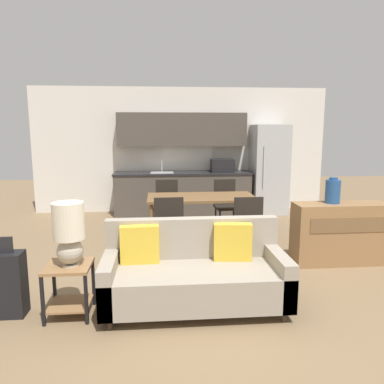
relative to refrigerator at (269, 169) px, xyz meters
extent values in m
plane|color=#7F6647|center=(-1.87, -4.23, -0.95)|extent=(20.00, 20.00, 0.00)
cube|color=silver|center=(-1.87, 0.40, 0.40)|extent=(6.40, 0.06, 2.70)
cube|color=white|center=(-1.74, 0.36, 0.63)|extent=(1.09, 0.01, 0.95)
cube|color=#4C443D|center=(-1.87, 0.06, -0.52)|extent=(2.88, 0.62, 0.86)
cube|color=#232326|center=(-1.87, 0.06, -0.07)|extent=(2.91, 0.65, 0.04)
cube|color=#B2B5B7|center=(-2.31, 0.01, -0.05)|extent=(0.48, 0.36, 0.01)
cylinder|color=#B7BABC|center=(-2.31, 0.18, 0.07)|extent=(0.02, 0.02, 0.24)
cube|color=#4C443D|center=(-1.87, 0.20, 0.85)|extent=(2.74, 0.34, 0.70)
cube|color=black|center=(-1.02, 0.01, 0.09)|extent=(0.48, 0.36, 0.28)
cube|color=#B7BABC|center=(0.00, 0.00, 0.00)|extent=(0.73, 0.70, 1.90)
cylinder|color=silver|center=(-0.22, -0.37, 0.09)|extent=(0.02, 0.02, 0.85)
cube|color=brown|center=(-1.71, -2.07, -0.21)|extent=(1.70, 0.81, 0.04)
cylinder|color=brown|center=(-2.50, -2.41, -0.59)|extent=(0.05, 0.05, 0.72)
cylinder|color=brown|center=(-0.92, -2.41, -0.59)|extent=(0.05, 0.05, 0.72)
cylinder|color=brown|center=(-2.50, -1.72, -0.59)|extent=(0.05, 0.05, 0.72)
cylinder|color=brown|center=(-0.92, -1.72, -0.59)|extent=(0.05, 0.05, 0.72)
cylinder|color=#3D2D1E|center=(-2.84, -4.62, -0.90)|extent=(0.05, 0.05, 0.10)
cylinder|color=#3D2D1E|center=(-1.19, -4.62, -0.90)|extent=(0.05, 0.05, 0.10)
cylinder|color=#3D2D1E|center=(-2.84, -3.98, -0.90)|extent=(0.05, 0.05, 0.10)
cylinder|color=#3D2D1E|center=(-1.19, -3.98, -0.90)|extent=(0.05, 0.05, 0.10)
cube|color=gray|center=(-2.02, -4.30, -0.68)|extent=(1.85, 0.80, 0.34)
cube|color=gray|center=(-2.02, -3.97, -0.46)|extent=(1.85, 0.14, 0.78)
cube|color=gray|center=(-2.87, -4.30, -0.61)|extent=(0.14, 0.80, 0.48)
cube|color=gray|center=(-1.16, -4.30, -0.61)|extent=(0.14, 0.80, 0.48)
cube|color=gold|center=(-2.58, -4.10, -0.31)|extent=(0.40, 0.14, 0.40)
cube|color=gold|center=(-1.60, -4.10, -0.31)|extent=(0.41, 0.16, 0.40)
cube|color=olive|center=(-3.27, -4.31, -0.44)|extent=(0.44, 0.44, 0.03)
cube|color=olive|center=(-3.27, -4.31, -0.84)|extent=(0.39, 0.39, 0.02)
cube|color=black|center=(-3.46, -4.51, -0.70)|extent=(0.03, 0.03, 0.49)
cube|color=black|center=(-3.07, -4.51, -0.70)|extent=(0.03, 0.03, 0.49)
cube|color=black|center=(-3.46, -4.11, -0.70)|extent=(0.03, 0.03, 0.49)
cube|color=black|center=(-3.07, -4.11, -0.70)|extent=(0.03, 0.03, 0.49)
cylinder|color=#B2A893|center=(-3.23, -4.33, -0.42)|extent=(0.16, 0.16, 0.02)
sphere|color=#B2A893|center=(-3.23, -4.33, -0.28)|extent=(0.25, 0.25, 0.25)
cylinder|color=beige|center=(-3.23, -4.33, 0.02)|extent=(0.30, 0.30, 0.35)
cube|color=olive|center=(0.08, -3.13, -0.53)|extent=(1.28, 0.40, 0.83)
cube|color=brown|center=(0.08, -3.34, -0.37)|extent=(1.02, 0.01, 0.20)
cylinder|color=#234C84|center=(-0.04, -3.10, 0.04)|extent=(0.20, 0.20, 0.32)
cylinder|color=#234C84|center=(-0.04, -3.10, 0.22)|extent=(0.11, 0.11, 0.04)
cube|color=black|center=(-1.16, -1.40, -0.52)|extent=(0.45, 0.45, 0.04)
cube|color=black|center=(-1.18, -1.21, -0.27)|extent=(0.40, 0.06, 0.46)
cylinder|color=black|center=(-1.32, -1.59, -0.74)|extent=(0.03, 0.03, 0.41)
cylinder|color=black|center=(-0.98, -1.56, -0.74)|extent=(0.03, 0.03, 0.41)
cylinder|color=black|center=(-1.35, -1.25, -0.74)|extent=(0.03, 0.03, 0.41)
cylinder|color=black|center=(-1.01, -1.22, -0.74)|extent=(0.03, 0.03, 0.41)
cube|color=black|center=(-2.25, -1.36, -0.52)|extent=(0.45, 0.45, 0.04)
cube|color=black|center=(-2.23, -1.16, -0.27)|extent=(0.40, 0.06, 0.46)
cylinder|color=black|center=(-2.43, -1.51, -0.74)|extent=(0.03, 0.03, 0.41)
cylinder|color=black|center=(-2.09, -1.54, -0.74)|extent=(0.03, 0.03, 0.41)
cylinder|color=black|center=(-2.41, -1.18, -0.74)|extent=(0.03, 0.03, 0.41)
cylinder|color=black|center=(-2.07, -1.20, -0.74)|extent=(0.03, 0.03, 0.41)
cube|color=black|center=(-2.25, -2.72, -0.52)|extent=(0.43, 0.43, 0.04)
cube|color=black|center=(-2.24, -2.92, -0.27)|extent=(0.40, 0.04, 0.46)
cylinder|color=black|center=(-2.08, -2.55, -0.74)|extent=(0.03, 0.03, 0.41)
cylinder|color=black|center=(-2.42, -2.56, -0.74)|extent=(0.03, 0.03, 0.41)
cylinder|color=black|center=(-2.08, -2.89, -0.74)|extent=(0.03, 0.03, 0.41)
cylinder|color=black|center=(-2.42, -2.90, -0.74)|extent=(0.03, 0.03, 0.41)
cube|color=black|center=(-1.16, -2.79, -0.52)|extent=(0.42, 0.42, 0.04)
cube|color=black|center=(-1.16, -2.99, -0.27)|extent=(0.40, 0.03, 0.46)
cylinder|color=black|center=(-1.00, -2.62, -0.74)|extent=(0.03, 0.03, 0.41)
cylinder|color=black|center=(-1.34, -2.63, -0.74)|extent=(0.03, 0.03, 0.41)
cylinder|color=black|center=(-0.99, -2.96, -0.74)|extent=(0.03, 0.03, 0.41)
cylinder|color=black|center=(-1.33, -2.97, -0.74)|extent=(0.03, 0.03, 0.41)
cube|color=black|center=(-3.91, -4.26, -0.63)|extent=(0.42, 0.22, 0.65)
camera|label=1|loc=(-2.37, -7.87, 0.89)|focal=35.00mm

